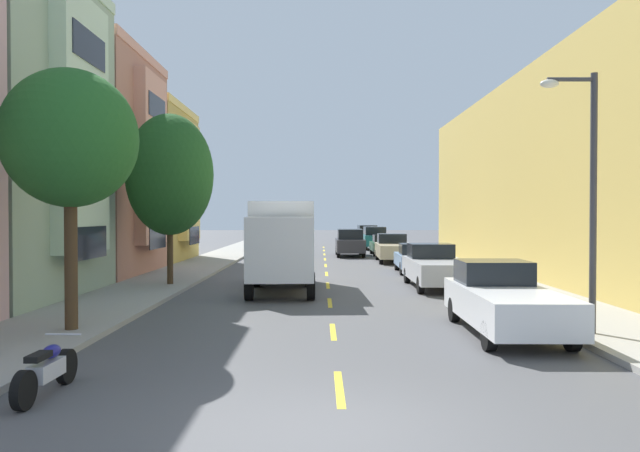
% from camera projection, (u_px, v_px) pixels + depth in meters
% --- Properties ---
extents(ground_plane, '(160.00, 160.00, 0.00)m').
position_uv_depth(ground_plane, '(325.00, 262.00, 38.25)').
color(ground_plane, '#4C4C4F').
extents(sidewalk_left, '(3.20, 120.00, 0.14)m').
position_uv_depth(sidewalk_left, '(206.00, 263.00, 36.25)').
color(sidewalk_left, '#99968E').
rests_on(sidewalk_left, ground_plane).
extents(sidewalk_right, '(3.20, 120.00, 0.14)m').
position_uv_depth(sidewalk_right, '(444.00, 263.00, 36.26)').
color(sidewalk_right, '#99968E').
rests_on(sidewalk_right, ground_plane).
extents(lane_centerline_dashes, '(0.14, 47.20, 0.01)m').
position_uv_depth(lane_centerline_dashes, '(326.00, 269.00, 32.76)').
color(lane_centerline_dashes, yellow).
rests_on(lane_centerline_dashes, ground_plane).
extents(townhouse_third_terracotta, '(13.34, 8.33, 10.79)m').
position_uv_depth(townhouse_third_terracotta, '(15.00, 168.00, 29.18)').
color(townhouse_third_terracotta, '#B27560').
rests_on(townhouse_third_terracotta, ground_plane).
extents(townhouse_fourth_mustard, '(13.49, 8.33, 9.69)m').
position_uv_depth(townhouse_fourth_mustard, '(83.00, 187.00, 37.72)').
color(townhouse_fourth_mustard, tan).
rests_on(townhouse_fourth_mustard, ground_plane).
extents(apartment_block_opposite, '(10.00, 36.00, 9.44)m').
position_uv_depth(apartment_block_opposite, '(622.00, 176.00, 28.18)').
color(apartment_block_opposite, tan).
rests_on(apartment_block_opposite, ground_plane).
extents(street_tree_nearest, '(3.24, 3.24, 6.33)m').
position_uv_depth(street_tree_nearest, '(70.00, 139.00, 14.76)').
color(street_tree_nearest, '#47331E').
rests_on(street_tree_nearest, sidewalk_left).
extents(street_tree_second, '(3.51, 3.51, 6.87)m').
position_uv_depth(street_tree_second, '(169.00, 175.00, 24.55)').
color(street_tree_second, '#47331E').
rests_on(street_tree_second, sidewalk_left).
extents(street_lamp, '(1.35, 0.28, 6.11)m').
position_uv_depth(street_lamp, '(586.00, 181.00, 14.29)').
color(street_lamp, '#38383D').
rests_on(street_lamp, sidewalk_right).
extents(delivery_box_truck, '(2.64, 7.17, 3.43)m').
position_uv_depth(delivery_box_truck, '(282.00, 241.00, 23.72)').
color(delivery_box_truck, white).
rests_on(delivery_box_truck, ground_plane).
extents(parked_suv_orange, '(2.06, 4.85, 1.93)m').
position_uv_depth(parked_suv_orange, '(367.00, 235.00, 60.02)').
color(parked_suv_orange, orange).
rests_on(parked_suv_orange, ground_plane).
extents(parked_sedan_burgundy, '(1.86, 4.52, 1.43)m').
position_uv_depth(parked_sedan_burgundy, '(278.00, 237.00, 61.50)').
color(parked_sedan_burgundy, maroon).
rests_on(parked_sedan_burgundy, ground_plane).
extents(parked_pickup_black, '(2.02, 5.31, 1.73)m').
position_uv_depth(parked_pickup_black, '(270.00, 241.00, 49.72)').
color(parked_pickup_black, black).
rests_on(parked_pickup_black, ground_plane).
extents(parked_pickup_white, '(2.07, 5.33, 1.73)m').
position_uv_depth(parked_pickup_white, '(503.00, 300.00, 15.05)').
color(parked_pickup_white, silver).
rests_on(parked_pickup_white, ground_plane).
extents(parked_pickup_silver, '(2.03, 5.31, 1.73)m').
position_uv_depth(parked_pickup_silver, '(434.00, 267.00, 24.57)').
color(parked_pickup_silver, '#B2B5BA').
rests_on(parked_pickup_silver, ground_plane).
extents(parked_suv_teal, '(1.96, 4.81, 1.93)m').
position_uv_depth(parked_suv_teal, '(374.00, 238.00, 51.99)').
color(parked_suv_teal, '#195B60').
rests_on(parked_suv_teal, ground_plane).
extents(parked_hatchback_forest, '(1.75, 4.00, 1.50)m').
position_uv_depth(parked_hatchback_forest, '(383.00, 245.00, 44.34)').
color(parked_hatchback_forest, '#194C28').
rests_on(parked_hatchback_forest, ground_plane).
extents(parked_pickup_champagne, '(2.14, 5.35, 1.73)m').
position_uv_depth(parked_pickup_champagne, '(393.00, 249.00, 38.07)').
color(parked_pickup_champagne, tan).
rests_on(parked_pickup_champagne, ground_plane).
extents(parked_hatchback_sky, '(1.86, 4.05, 1.50)m').
position_uv_depth(parked_hatchback_sky, '(414.00, 258.00, 30.78)').
color(parked_hatchback_sky, '#7A9EC6').
rests_on(parked_hatchback_sky, ground_plane).
extents(moving_charcoal_sedan, '(1.95, 4.80, 1.93)m').
position_uv_depth(moving_charcoal_sedan, '(349.00, 242.00, 43.28)').
color(moving_charcoal_sedan, '#333338').
rests_on(moving_charcoal_sedan, ground_plane).
extents(parked_motorcycle, '(0.62, 2.05, 0.90)m').
position_uv_depth(parked_motorcycle, '(46.00, 371.00, 9.83)').
color(parked_motorcycle, black).
rests_on(parked_motorcycle, ground_plane).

